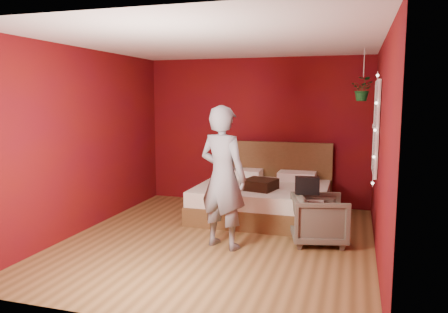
# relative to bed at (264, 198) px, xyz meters

# --- Properties ---
(floor) EXTENTS (4.50, 4.50, 0.00)m
(floor) POSITION_rel_bed_xyz_m (-0.32, -1.42, -0.29)
(floor) COLOR olive
(floor) RESTS_ON ground
(room_walls) EXTENTS (4.04, 4.54, 2.62)m
(room_walls) POSITION_rel_bed_xyz_m (-0.32, -1.42, 1.38)
(room_walls) COLOR #630F0A
(room_walls) RESTS_ON ground
(window) EXTENTS (0.05, 0.97, 1.27)m
(window) POSITION_rel_bed_xyz_m (1.65, -0.52, 1.21)
(window) COLOR white
(window) RESTS_ON room_walls
(fairy_lights) EXTENTS (0.04, 0.04, 1.45)m
(fairy_lights) POSITION_rel_bed_xyz_m (1.62, -1.05, 1.21)
(fairy_lights) COLOR silver
(fairy_lights) RESTS_ON room_walls
(bed) EXTENTS (2.06, 1.75, 1.13)m
(bed) POSITION_rel_bed_xyz_m (0.00, 0.00, 0.00)
(bed) COLOR brown
(bed) RESTS_ON ground
(person) EXTENTS (0.76, 0.62, 1.81)m
(person) POSITION_rel_bed_xyz_m (-0.19, -1.63, 0.61)
(person) COLOR slate
(person) RESTS_ON ground
(armchair) EXTENTS (0.84, 0.83, 0.64)m
(armchair) POSITION_rel_bed_xyz_m (0.97, -1.12, 0.02)
(armchair) COLOR #555143
(armchair) RESTS_ON ground
(handbag) EXTENTS (0.34, 0.20, 0.23)m
(handbag) POSITION_rel_bed_xyz_m (0.80, -1.06, 0.46)
(handbag) COLOR black
(handbag) RESTS_ON armchair
(throw_pillow) EXTENTS (0.54, 0.54, 0.16)m
(throw_pillow) POSITION_rel_bed_xyz_m (0.02, -0.41, 0.30)
(throw_pillow) COLOR black
(throw_pillow) RESTS_ON bed
(hanging_plant) EXTENTS (0.39, 0.36, 0.75)m
(hanging_plant) POSITION_rel_bed_xyz_m (1.46, -0.09, 1.73)
(hanging_plant) COLOR silver
(hanging_plant) RESTS_ON room_walls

